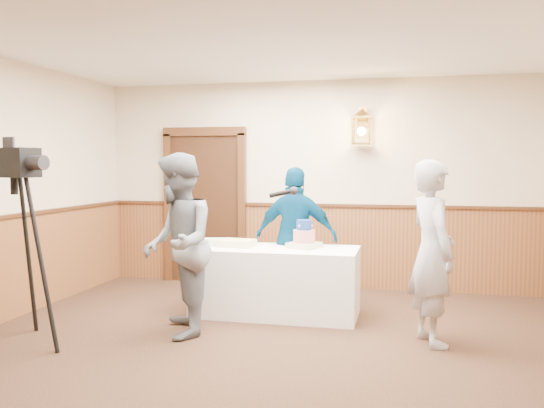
# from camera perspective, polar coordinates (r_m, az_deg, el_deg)

# --- Properties ---
(ground) EXTENTS (7.00, 7.00, 0.00)m
(ground) POSITION_cam_1_polar(r_m,az_deg,el_deg) (4.72, -2.10, -16.81)
(ground) COLOR black
(ground) RESTS_ON ground
(room_shell) EXTENTS (6.02, 7.02, 2.81)m
(room_shell) POSITION_cam_1_polar(r_m,az_deg,el_deg) (4.87, -1.36, 2.15)
(room_shell) COLOR beige
(room_shell) RESTS_ON ground
(display_table) EXTENTS (1.80, 0.80, 0.75)m
(display_table) POSITION_cam_1_polar(r_m,az_deg,el_deg) (6.45, 0.40, -7.66)
(display_table) COLOR white
(display_table) RESTS_ON ground
(tiered_cake) EXTENTS (0.39, 0.39, 0.31)m
(tiered_cake) POSITION_cam_1_polar(r_m,az_deg,el_deg) (6.37, 3.20, -3.27)
(tiered_cake) COLOR beige
(tiered_cake) RESTS_ON display_table
(sheet_cake_yellow) EXTENTS (0.40, 0.32, 0.08)m
(sheet_cake_yellow) POSITION_cam_1_polar(r_m,az_deg,el_deg) (6.48, -3.47, -3.89)
(sheet_cake_yellow) COLOR #D7C780
(sheet_cake_yellow) RESTS_ON display_table
(sheet_cake_green) EXTENTS (0.36, 0.31, 0.07)m
(sheet_cake_green) POSITION_cam_1_polar(r_m,az_deg,el_deg) (6.61, -5.57, -3.77)
(sheet_cake_green) COLOR #95C48A
(sheet_cake_green) RESTS_ON display_table
(interviewer) EXTENTS (1.61, 1.06, 1.79)m
(interviewer) POSITION_cam_1_polar(r_m,az_deg,el_deg) (5.67, -9.33, -4.00)
(interviewer) COLOR slate
(interviewer) RESTS_ON ground
(baker) EXTENTS (0.62, 0.73, 1.72)m
(baker) POSITION_cam_1_polar(r_m,az_deg,el_deg) (5.55, 15.58, -4.64)
(baker) COLOR #9E9EA4
(baker) RESTS_ON ground
(assistant_p) EXTENTS (0.97, 0.43, 1.64)m
(assistant_p) POSITION_cam_1_polar(r_m,az_deg,el_deg) (6.69, 2.40, -3.36)
(assistant_p) COLOR navy
(assistant_p) RESTS_ON ground
(tv_camera_rig) EXTENTS (0.72, 0.67, 1.82)m
(tv_camera_rig) POSITION_cam_1_polar(r_m,az_deg,el_deg) (5.77, -23.98, -4.91)
(tv_camera_rig) COLOR black
(tv_camera_rig) RESTS_ON ground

